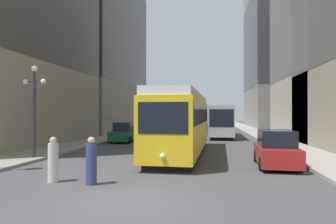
% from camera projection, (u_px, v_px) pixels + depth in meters
% --- Properties ---
extents(ground_plane, '(200.00, 200.00, 0.00)m').
position_uv_depth(ground_plane, '(128.00, 201.00, 9.13)').
color(ground_plane, '#424244').
extents(sidewalk_left, '(3.02, 120.00, 0.15)m').
position_uv_depth(sidewalk_left, '(145.00, 129.00, 49.93)').
color(sidewalk_left, gray).
rests_on(sidewalk_left, ground).
extents(sidewalk_right, '(3.02, 120.00, 0.15)m').
position_uv_depth(sidewalk_right, '(251.00, 130.00, 47.51)').
color(sidewalk_right, gray).
rests_on(sidewalk_right, ground).
extents(streetcar, '(3.03, 13.37, 3.89)m').
position_uv_depth(streetcar, '(182.00, 122.00, 19.63)').
color(streetcar, black).
rests_on(streetcar, ground).
extents(transit_bus, '(2.70, 11.39, 3.45)m').
position_uv_depth(transit_bus, '(220.00, 120.00, 34.73)').
color(transit_bus, black).
rests_on(transit_bus, ground).
extents(parked_car_left_near, '(1.95, 4.70, 1.82)m').
position_uv_depth(parked_car_left_near, '(125.00, 133.00, 28.61)').
color(parked_car_left_near, black).
rests_on(parked_car_left_near, ground).
extents(parked_car_left_mid, '(2.04, 4.42, 1.82)m').
position_uv_depth(parked_car_left_mid, '(148.00, 128.00, 39.31)').
color(parked_car_left_mid, black).
rests_on(parked_car_left_mid, ground).
extents(parked_car_right_far, '(2.05, 4.30, 1.82)m').
position_uv_depth(parked_car_right_far, '(276.00, 150.00, 15.14)').
color(parked_car_right_far, black).
rests_on(parked_car_right_far, ground).
extents(pedestrian_crossing_near, '(0.39, 0.39, 1.74)m').
position_uv_depth(pedestrian_crossing_near, '(53.00, 161.00, 11.71)').
color(pedestrian_crossing_near, beige).
rests_on(pedestrian_crossing_near, ground).
extents(pedestrian_crossing_far, '(0.40, 0.40, 1.77)m').
position_uv_depth(pedestrian_crossing_far, '(91.00, 162.00, 11.29)').
color(pedestrian_crossing_far, navy).
rests_on(pedestrian_crossing_far, ground).
extents(lamp_post_left_near, '(1.41, 0.36, 5.24)m').
position_uv_depth(lamp_post_left_near, '(34.00, 97.00, 17.37)').
color(lamp_post_left_near, '#333338').
rests_on(lamp_post_left_near, sidewalk_left).
extents(building_left_corner, '(12.21, 24.06, 28.17)m').
position_uv_depth(building_left_corner, '(94.00, 37.00, 47.43)').
color(building_left_corner, gray).
rests_on(building_left_corner, ground).
extents(building_right_far, '(14.30, 22.89, 30.69)m').
position_uv_depth(building_right_far, '(285.00, 47.00, 60.33)').
color(building_right_far, gray).
rests_on(building_right_far, ground).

